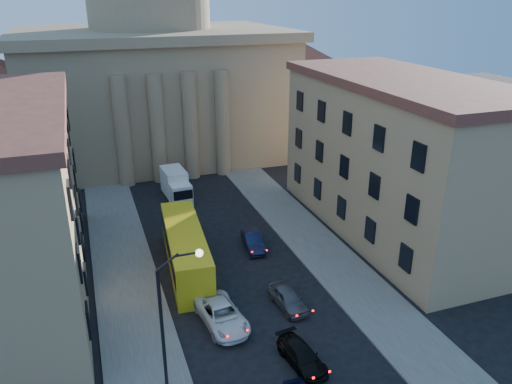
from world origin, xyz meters
TOP-DOWN VIEW (x-y plane):
  - sidewalk_left at (-8.50, 18.00)m, footprint 5.00×60.00m
  - sidewalk_right at (8.50, 18.00)m, footprint 5.00×60.00m
  - church at (0.00, 55.47)m, footprint 68.02×28.76m
  - building_right at (17.00, 22.00)m, footprint 11.60×26.60m
  - street_lamp at (-6.97, 8.00)m, footprint 2.62×0.44m
  - car_left_mid at (-2.78, 12.79)m, footprint 3.16×5.80m
  - car_right_mid at (0.80, 7.25)m, footprint 2.27×4.45m
  - car_right_far at (2.37, 13.19)m, footprint 2.07×4.26m
  - car_right_distant at (2.94, 22.59)m, footprint 1.98×4.45m
  - city_bus at (-3.50, 21.10)m, footprint 3.89×12.68m
  - box_truck at (-1.27, 36.62)m, footprint 2.61×5.88m

SIDE VIEW (x-z plane):
  - sidewalk_left at x=-8.50m, z-range 0.00..0.15m
  - sidewalk_right at x=8.50m, z-range 0.00..0.15m
  - car_right_mid at x=0.80m, z-range 0.00..1.24m
  - car_right_far at x=2.37m, z-range 0.00..1.40m
  - car_right_distant at x=2.94m, z-range 0.00..1.42m
  - car_left_mid at x=-2.78m, z-range 0.00..1.54m
  - box_truck at x=-1.27m, z-range -0.08..3.07m
  - city_bus at x=-3.50m, z-range 0.13..3.65m
  - street_lamp at x=-6.97m, z-range 0.87..9.70m
  - building_right at x=17.00m, z-range 0.07..14.77m
  - church at x=0.00m, z-range -6.42..30.18m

